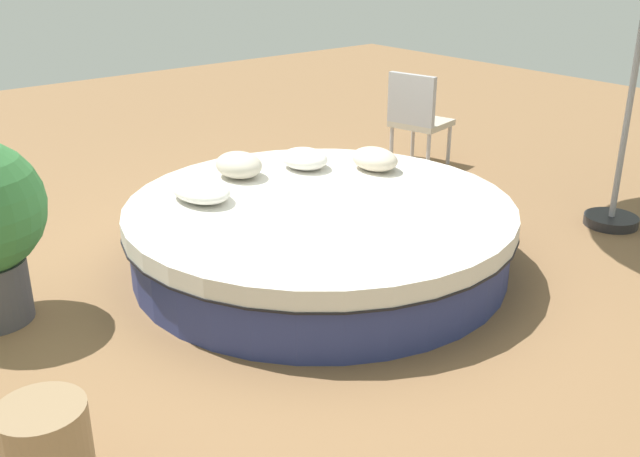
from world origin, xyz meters
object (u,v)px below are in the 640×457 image
Objects in this scene: round_bed at (320,234)px; side_table at (47,451)px; throw_pillow_2 at (239,165)px; throw_pillow_3 at (200,190)px; patio_chair at (417,114)px; throw_pillow_0 at (375,159)px; throw_pillow_1 at (304,159)px.

round_bed reaches higher than side_table.
throw_pillow_3 is (0.26, -0.50, -0.02)m from throw_pillow_2.
throw_pillow_3 is 3.00m from patio_chair.
throw_pillow_2 is at bearing -171.96° from round_bed.
throw_pillow_1 is (-0.39, -0.41, -0.01)m from throw_pillow_0.
throw_pillow_3 is (0.12, -1.04, -0.00)m from throw_pillow_1.
throw_pillow_0 is 0.94× the size of side_table.
round_bed is 0.88m from throw_pillow_1.
round_bed is 0.95m from throw_pillow_0.
throw_pillow_1 reaches higher than round_bed.
throw_pillow_1 is 1.05m from throw_pillow_3.
patio_chair is 5.25m from side_table.
throw_pillow_0 is at bearing 46.35° from throw_pillow_1.
throw_pillow_3 is at bearing -83.53° from throw_pillow_1.
throw_pillow_0 is (-0.32, 0.83, 0.33)m from round_bed.
throw_pillow_1 is 3.35m from side_table.
throw_pillow_0 is 0.43× the size of patio_chair.
throw_pillow_1 is at bearing 74.98° from throw_pillow_2.
throw_pillow_1 is at bearing 122.27° from side_table.
throw_pillow_1 is 0.93× the size of side_table.
throw_pillow_1 is 1.96m from patio_chair.
patio_chair is (-1.26, 2.30, 0.30)m from round_bed.
throw_pillow_1 reaches higher than throw_pillow_3.
throw_pillow_3 is at bearing -133.40° from round_bed.
round_bed is at bearing -73.65° from patio_chair.
patio_chair is (-0.40, 2.42, -0.04)m from throw_pillow_2.
throw_pillow_1 is 0.99× the size of throw_pillow_2.
throw_pillow_0 is at bearing -69.75° from patio_chair.
round_bed is at bearing 8.04° from throw_pillow_2.
patio_chair is at bearing 106.19° from throw_pillow_1.
side_table is at bearing -65.96° from round_bed.
throw_pillow_0 reaches higher than side_table.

